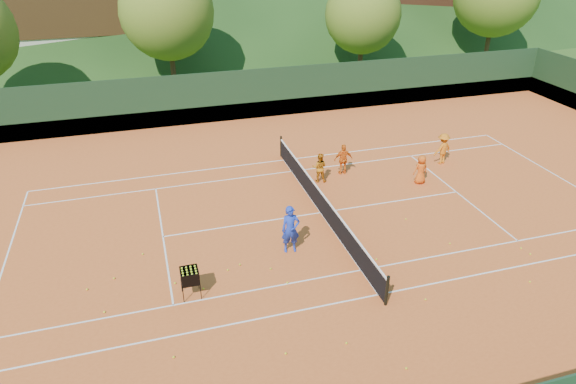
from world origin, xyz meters
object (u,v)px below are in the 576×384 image
object	(u,v)px
coach	(291,229)
tennis_net	(321,202)
student_a	(320,168)
student_d	(443,149)
student_c	(421,170)
ball_hopper	(190,276)
student_b	(343,159)

from	to	relation	value
coach	tennis_net	world-z (taller)	coach
student_a	student_d	world-z (taller)	student_d
student_c	ball_hopper	xyz separation A→B (m)	(-11.04, -5.05, 0.06)
student_b	ball_hopper	size ratio (longest dim) A/B	1.49
student_c	tennis_net	size ratio (longest dim) A/B	0.11
coach	student_b	world-z (taller)	coach
student_a	student_c	bearing A→B (deg)	-176.66
student_c	student_a	bearing A→B (deg)	-21.02
student_a	tennis_net	xyz separation A→B (m)	(-0.91, -2.75, -0.19)
student_a	student_b	xyz separation A→B (m)	(1.35, 0.43, 0.05)
student_a	student_c	distance (m)	4.60
student_b	ball_hopper	xyz separation A→B (m)	(-8.04, -6.97, -0.00)
coach	student_b	xyz separation A→B (m)	(4.25, 5.46, -0.16)
coach	student_c	xyz separation A→B (m)	(7.26, 3.54, -0.23)
student_c	student_d	world-z (taller)	student_d
student_b	student_c	size ratio (longest dim) A/B	1.09
student_a	student_b	world-z (taller)	student_b
ball_hopper	student_c	bearing A→B (deg)	24.58
student_c	tennis_net	bearing A→B (deg)	11.40
coach	student_a	bearing A→B (deg)	65.59
coach	student_d	world-z (taller)	coach
student_a	tennis_net	bearing A→B (deg)	94.01
ball_hopper	coach	bearing A→B (deg)	21.80
student_c	student_d	bearing A→B (deg)	-144.15
student_c	ball_hopper	distance (m)	12.14
student_c	tennis_net	xyz separation A→B (m)	(-5.26, -1.26, -0.18)
student_c	coach	bearing A→B (deg)	23.88
student_b	student_d	distance (m)	5.13
student_d	ball_hopper	distance (m)	14.77
student_b	student_d	world-z (taller)	student_d
coach	tennis_net	xyz separation A→B (m)	(2.00, 2.27, -0.41)
coach	ball_hopper	distance (m)	4.08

